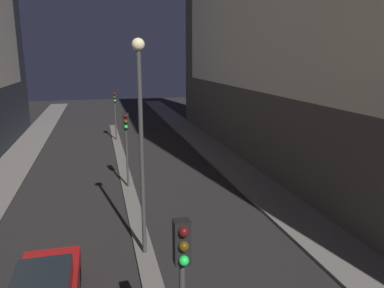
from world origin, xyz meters
TOP-DOWN VIEW (x-y plane):
  - median_strip at (0.00, 20.05)m, footprint 0.71×38.10m
  - traffic_light_near at (0.00, 4.32)m, footprint 0.32×0.42m
  - traffic_light_mid at (0.00, 18.61)m, footprint 0.32×0.42m
  - traffic_light_far at (0.00, 31.43)m, footprint 0.32×0.42m
  - street_lamp at (0.00, 10.98)m, footprint 0.44×0.44m

SIDE VIEW (x-z plane):
  - median_strip at x=0.00m, z-range 0.00..0.11m
  - traffic_light_near at x=0.00m, z-range 1.12..5.41m
  - traffic_light_mid at x=0.00m, z-range 1.12..5.41m
  - traffic_light_far at x=0.00m, z-range 1.12..5.41m
  - street_lamp at x=0.00m, z-range 1.15..9.11m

